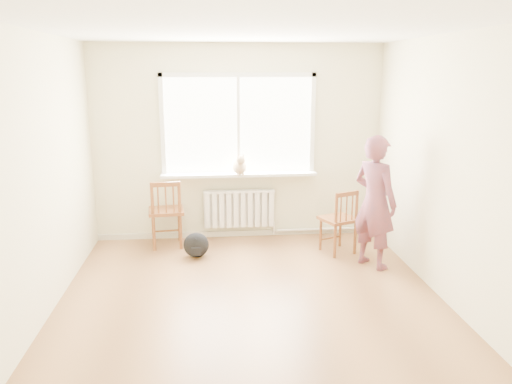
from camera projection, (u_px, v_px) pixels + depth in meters
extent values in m
plane|color=#95653D|center=(253.00, 306.00, 5.07)|extent=(4.50, 4.50, 0.00)
plane|color=white|center=(252.00, 28.00, 4.43)|extent=(4.50, 4.50, 0.00)
cube|color=beige|center=(238.00, 143.00, 6.93)|extent=(4.00, 0.01, 2.70)
cube|color=white|center=(238.00, 125.00, 6.85)|extent=(2.00, 0.02, 1.30)
cube|color=white|center=(238.00, 75.00, 6.67)|extent=(2.12, 0.05, 0.06)
cube|color=white|center=(162.00, 126.00, 6.74)|extent=(0.06, 0.05, 1.42)
cube|color=white|center=(312.00, 125.00, 6.92)|extent=(0.06, 0.05, 1.42)
cube|color=white|center=(238.00, 126.00, 6.83)|extent=(0.04, 0.05, 1.30)
cube|color=white|center=(239.00, 174.00, 6.92)|extent=(2.15, 0.22, 0.04)
cube|color=white|center=(239.00, 208.00, 7.10)|extent=(1.00, 0.02, 0.55)
cube|color=white|center=(239.00, 209.00, 7.05)|extent=(1.00, 0.10, 0.51)
cube|color=white|center=(239.00, 191.00, 6.99)|extent=(1.00, 0.12, 0.03)
cylinder|color=silver|center=(325.00, 229.00, 7.29)|extent=(1.40, 0.04, 0.04)
cube|color=beige|center=(239.00, 233.00, 7.23)|extent=(4.00, 0.03, 0.08)
cube|color=brown|center=(166.00, 211.00, 6.72)|extent=(0.50, 0.49, 0.04)
cylinder|color=brown|center=(179.00, 224.00, 6.98)|extent=(0.04, 0.04, 0.49)
cylinder|color=brown|center=(154.00, 225.00, 6.91)|extent=(0.04, 0.04, 0.49)
cylinder|color=brown|center=(181.00, 231.00, 6.65)|extent=(0.04, 0.04, 0.49)
cylinder|color=brown|center=(154.00, 233.00, 6.58)|extent=(0.04, 0.04, 0.49)
cylinder|color=brown|center=(180.00, 216.00, 6.60)|extent=(0.04, 0.04, 0.93)
cylinder|color=brown|center=(153.00, 217.00, 6.53)|extent=(0.04, 0.04, 0.93)
cube|color=brown|center=(165.00, 184.00, 6.46)|extent=(0.38, 0.08, 0.06)
cylinder|color=brown|center=(173.00, 199.00, 6.53)|extent=(0.02, 0.02, 0.37)
cylinder|color=brown|center=(166.00, 199.00, 6.51)|extent=(0.02, 0.02, 0.37)
cylinder|color=brown|center=(158.00, 199.00, 6.49)|extent=(0.02, 0.02, 0.37)
cube|color=brown|center=(338.00, 219.00, 6.50)|extent=(0.54, 0.53, 0.04)
cylinder|color=brown|center=(340.00, 230.00, 6.76)|extent=(0.04, 0.04, 0.45)
cylinder|color=brown|center=(321.00, 234.00, 6.62)|extent=(0.04, 0.04, 0.45)
cylinder|color=brown|center=(355.00, 237.00, 6.49)|extent=(0.04, 0.04, 0.45)
cylinder|color=brown|center=(335.00, 241.00, 6.34)|extent=(0.04, 0.04, 0.45)
cylinder|color=brown|center=(356.00, 222.00, 6.44)|extent=(0.04, 0.04, 0.85)
cylinder|color=brown|center=(336.00, 226.00, 6.29)|extent=(0.04, 0.04, 0.85)
cube|color=brown|center=(347.00, 194.00, 6.27)|extent=(0.33, 0.16, 0.06)
cylinder|color=brown|center=(352.00, 207.00, 6.36)|extent=(0.02, 0.02, 0.34)
cylinder|color=brown|center=(347.00, 208.00, 6.31)|extent=(0.02, 0.02, 0.34)
cylinder|color=brown|center=(341.00, 209.00, 6.27)|extent=(0.02, 0.02, 0.34)
imported|color=#D04561|center=(375.00, 202.00, 5.95)|extent=(0.65, 0.70, 1.61)
ellipsoid|color=beige|center=(239.00, 166.00, 6.82)|extent=(0.22, 0.31, 0.22)
sphere|color=beige|center=(241.00, 160.00, 6.66)|extent=(0.12, 0.12, 0.12)
cone|color=beige|center=(238.00, 155.00, 6.64)|extent=(0.04, 0.04, 0.05)
cone|color=beige|center=(243.00, 155.00, 6.65)|extent=(0.04, 0.04, 0.05)
cylinder|color=beige|center=(238.00, 169.00, 6.99)|extent=(0.04, 0.20, 0.03)
cylinder|color=beige|center=(238.00, 172.00, 6.72)|extent=(0.03, 0.03, 0.11)
cylinder|color=beige|center=(243.00, 172.00, 6.73)|extent=(0.03, 0.03, 0.11)
ellipsoid|color=black|center=(196.00, 245.00, 6.38)|extent=(0.39, 0.34, 0.32)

